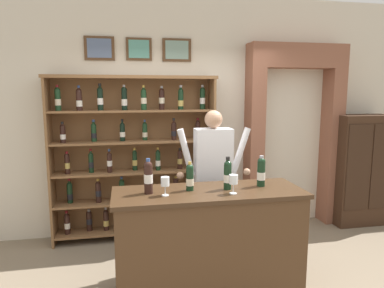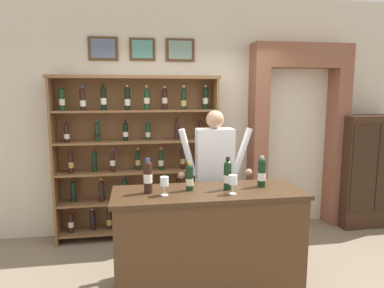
{
  "view_description": "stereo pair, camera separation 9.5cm",
  "coord_description": "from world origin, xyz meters",
  "views": [
    {
      "loc": [
        -0.72,
        -3.04,
        1.93
      ],
      "look_at": [
        -0.11,
        0.12,
        1.44
      ],
      "focal_mm": 32.4,
      "sensor_mm": 36.0,
      "label": 1
    },
    {
      "loc": [
        -0.63,
        -3.05,
        1.93
      ],
      "look_at": [
        -0.11,
        0.12,
        1.44
      ],
      "focal_mm": 32.4,
      "sensor_mm": 36.0,
      "label": 2
    }
  ],
  "objects": [
    {
      "name": "side_cabinet",
      "position": [
        2.65,
        1.34,
        0.8
      ],
      "size": [
        0.81,
        0.43,
        1.6
      ],
      "color": "#382316",
      "rests_on": "ground"
    },
    {
      "name": "archway_doorway",
      "position": [
        1.64,
        1.58,
        1.44
      ],
      "size": [
        1.4,
        0.45,
        2.58
      ],
      "color": "brown",
      "rests_on": "ground"
    },
    {
      "name": "tasting_counter",
      "position": [
        0.03,
        -0.0,
        0.51
      ],
      "size": [
        1.78,
        0.64,
        1.02
      ],
      "color": "#4C331E",
      "rests_on": "ground"
    },
    {
      "name": "tasting_bottle_brunello",
      "position": [
        -0.14,
        0.04,
        1.14
      ],
      "size": [
        0.07,
        0.07,
        0.27
      ],
      "color": "black",
      "rests_on": "tasting_counter"
    },
    {
      "name": "shopkeeper",
      "position": [
        0.23,
        0.61,
        1.07
      ],
      "size": [
        0.85,
        0.22,
        1.73
      ],
      "color": "#2D3347",
      "rests_on": "ground"
    },
    {
      "name": "wine_glass_right",
      "position": [
        -0.39,
        -0.08,
        1.14
      ],
      "size": [
        0.08,
        0.08,
        0.17
      ],
      "color": "silver",
      "rests_on": "tasting_counter"
    },
    {
      "name": "back_wall",
      "position": [
        -0.0,
        1.71,
        1.6
      ],
      "size": [
        12.0,
        0.19,
        3.2
      ],
      "color": "beige",
      "rests_on": "ground"
    },
    {
      "name": "wine_shelf",
      "position": [
        -0.61,
        1.47,
        1.12
      ],
      "size": [
        2.13,
        0.36,
        2.13
      ],
      "color": "brown",
      "rests_on": "ground"
    },
    {
      "name": "wine_glass_left",
      "position": [
        0.23,
        -0.14,
        1.14
      ],
      "size": [
        0.08,
        0.08,
        0.18
      ],
      "color": "silver",
      "rests_on": "tasting_counter"
    },
    {
      "name": "tasting_bottle_vin_santo",
      "position": [
        0.22,
        0.01,
        1.16
      ],
      "size": [
        0.07,
        0.07,
        0.31
      ],
      "color": "black",
      "rests_on": "tasting_counter"
    },
    {
      "name": "tasting_bottle_rosso",
      "position": [
        -0.53,
        0.02,
        1.18
      ],
      "size": [
        0.08,
        0.08,
        0.32
      ],
      "color": "black",
      "rests_on": "tasting_counter"
    },
    {
      "name": "tasting_bottle_super_tuscan",
      "position": [
        0.57,
        0.05,
        1.16
      ],
      "size": [
        0.08,
        0.08,
        0.3
      ],
      "color": "black",
      "rests_on": "tasting_counter"
    }
  ]
}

